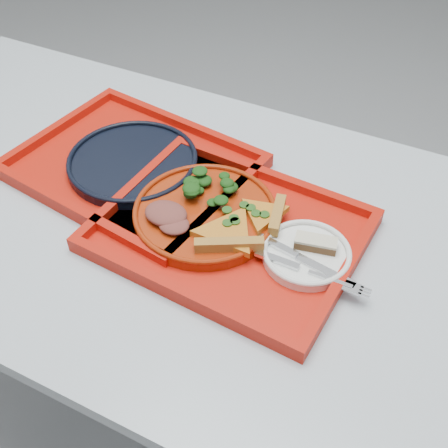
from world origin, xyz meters
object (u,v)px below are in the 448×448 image
Objects in this scene: tray_main at (230,234)px; dinner_plate at (205,215)px; tray_far at (134,169)px; navy_plate at (133,163)px; dessert_bar at (316,243)px.

tray_main is 1.73× the size of dinner_plate.
dinner_plate reaches higher than tray_far.
navy_plate is 0.41m from dessert_bar.
dinner_plate reaches higher than navy_plate.
dinner_plate is (-0.06, 0.01, 0.02)m from tray_main.
tray_far is 1.73× the size of navy_plate.
tray_far is at bearing -90.00° from navy_plate.
tray_far is at bearing 161.05° from dinner_plate.
navy_plate is at bearing 161.05° from dinner_plate.
tray_far is 0.42m from dessert_bar.
tray_far is (-0.26, 0.08, 0.00)m from tray_main.
dinner_plate is at bearing 170.21° from dessert_bar.
tray_main is at bearing -9.09° from tray_far.
tray_main is 5.96× the size of dessert_bar.
tray_main is 0.16m from dessert_bar.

